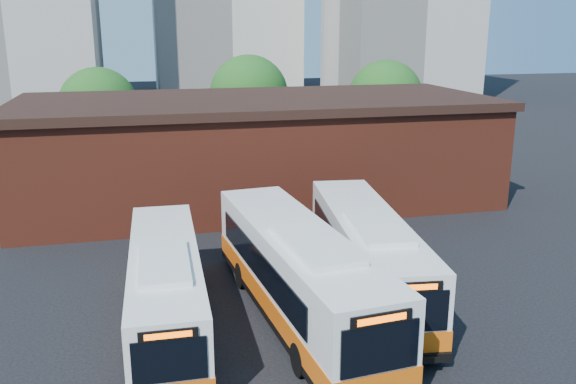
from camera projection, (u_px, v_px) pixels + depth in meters
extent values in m
plane|color=black|center=(371.00, 359.00, 19.99)|extent=(220.00, 220.00, 0.00)
cube|color=silver|center=(166.00, 286.00, 21.67)|extent=(2.63, 11.23, 2.66)
cube|color=#E25C0E|center=(167.00, 305.00, 21.87)|extent=(2.68, 11.28, 0.65)
cube|color=black|center=(167.00, 317.00, 21.99)|extent=(2.67, 11.27, 0.23)
cube|color=black|center=(170.00, 361.00, 16.30)|extent=(2.02, 0.10, 1.26)
cube|color=black|center=(168.00, 335.00, 16.09)|extent=(1.58, 0.09, 0.30)
cube|color=#FF5905|center=(168.00, 336.00, 16.06)|extent=(1.26, 0.05, 0.17)
cube|color=black|center=(130.00, 278.00, 21.71)|extent=(0.25, 8.72, 0.98)
cube|color=black|center=(199.00, 272.00, 22.20)|extent=(0.25, 8.72, 0.98)
cube|color=silver|center=(164.00, 263.00, 19.98)|extent=(1.71, 3.95, 0.20)
cylinder|color=black|center=(134.00, 365.00, 18.77)|extent=(0.32, 0.94, 0.93)
cylinder|color=black|center=(204.00, 358.00, 19.21)|extent=(0.32, 0.94, 0.93)
cylinder|color=black|center=(138.00, 285.00, 24.57)|extent=(0.32, 0.94, 0.93)
cylinder|color=black|center=(192.00, 281.00, 25.01)|extent=(0.32, 0.94, 0.93)
cube|color=silver|center=(298.00, 271.00, 22.32)|extent=(3.96, 13.02, 3.04)
cube|color=#E25C0E|center=(298.00, 293.00, 22.55)|extent=(4.02, 13.08, 0.75)
cube|color=black|center=(298.00, 306.00, 22.69)|extent=(4.01, 13.06, 0.27)
cube|color=black|center=(380.00, 349.00, 16.38)|extent=(2.31, 0.29, 1.44)
cube|color=black|center=(382.00, 319.00, 16.13)|extent=(1.81, 0.24, 0.34)
cube|color=#FF5905|center=(382.00, 319.00, 16.10)|extent=(1.44, 0.16, 0.19)
cube|color=black|center=(258.00, 264.00, 22.20)|extent=(1.03, 9.95, 1.12)
cube|color=black|center=(329.00, 255.00, 23.07)|extent=(1.03, 9.95, 1.12)
cube|color=silver|center=(315.00, 244.00, 20.44)|extent=(2.28, 4.64, 0.23)
cylinder|color=black|center=(301.00, 359.00, 18.98)|extent=(0.44, 1.10, 1.07)
cylinder|color=black|center=(372.00, 346.00, 19.76)|extent=(0.44, 1.10, 1.07)
cylinder|color=black|center=(242.00, 275.00, 25.41)|extent=(0.44, 1.10, 1.07)
cylinder|color=black|center=(298.00, 268.00, 26.19)|extent=(0.44, 1.10, 1.07)
cube|color=silver|center=(367.00, 251.00, 24.66)|extent=(4.01, 12.29, 2.87)
cube|color=#E25C0E|center=(366.00, 270.00, 24.87)|extent=(4.06, 12.35, 0.70)
cube|color=black|center=(366.00, 281.00, 25.01)|extent=(4.05, 12.34, 0.25)
cube|color=black|center=(414.00, 312.00, 18.77)|extent=(2.17, 0.32, 1.36)
cube|color=black|center=(416.00, 287.00, 18.54)|extent=(1.71, 0.27, 0.32)
cube|color=#FF5905|center=(416.00, 287.00, 18.51)|extent=(1.35, 0.18, 0.18)
cube|color=black|center=(412.00, 359.00, 19.13)|extent=(2.56, 0.45, 0.32)
cube|color=black|center=(414.00, 360.00, 18.88)|extent=(1.49, 0.56, 0.06)
cube|color=black|center=(416.00, 361.00, 18.69)|extent=(1.45, 0.22, 0.18)
cube|color=black|center=(333.00, 242.00, 24.82)|extent=(1.19, 9.35, 1.06)
cube|color=black|center=(396.00, 240.00, 25.11)|extent=(1.19, 9.35, 1.06)
cube|color=silver|center=(378.00, 227.00, 22.81)|extent=(2.24, 4.41, 0.22)
cylinder|color=black|center=(357.00, 320.00, 21.58)|extent=(0.44, 1.04, 1.01)
cylinder|color=black|center=(420.00, 317.00, 21.84)|extent=(0.44, 1.04, 1.01)
cylinder|color=black|center=(324.00, 253.00, 27.95)|extent=(0.44, 1.04, 1.01)
cylinder|color=black|center=(374.00, 251.00, 28.21)|extent=(0.44, 1.04, 1.01)
cube|color=maroon|center=(257.00, 152.00, 37.97)|extent=(28.00, 12.00, 6.00)
cube|color=black|center=(256.00, 101.00, 37.14)|extent=(28.60, 12.60, 0.50)
cube|color=black|center=(331.00, 203.00, 33.46)|extent=(1.20, 0.08, 2.40)
cylinder|color=#382314|center=(102.00, 149.00, 47.40)|extent=(0.36, 0.36, 2.70)
sphere|color=#154B17|center=(99.00, 107.00, 46.54)|extent=(6.00, 6.00, 6.00)
cylinder|color=#382314|center=(250.00, 137.00, 51.96)|extent=(0.36, 0.36, 2.95)
sphere|color=#154B17|center=(249.00, 94.00, 51.01)|extent=(6.56, 6.56, 6.56)
cylinder|color=#382314|center=(384.00, 138.00, 51.64)|extent=(0.36, 0.36, 2.81)
sphere|color=#154B17|center=(385.00, 98.00, 50.74)|extent=(6.24, 6.24, 6.24)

